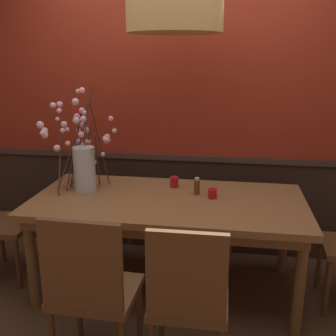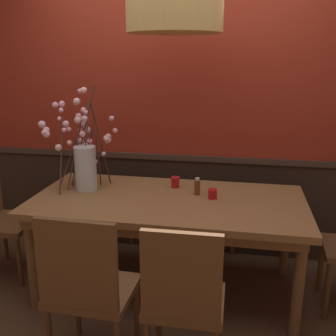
{
  "view_description": "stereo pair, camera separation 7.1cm",
  "coord_description": "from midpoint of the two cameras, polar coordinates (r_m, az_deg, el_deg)",
  "views": [
    {
      "loc": [
        0.43,
        -2.69,
        1.74
      ],
      "look_at": [
        0.0,
        0.0,
        0.97
      ],
      "focal_mm": 42.22,
      "sensor_mm": 36.0,
      "label": 1
    },
    {
      "loc": [
        0.5,
        -2.68,
        1.74
      ],
      "look_at": [
        0.0,
        0.0,
        0.97
      ],
      "focal_mm": 42.22,
      "sensor_mm": 36.0,
      "label": 2
    }
  ],
  "objects": [
    {
      "name": "condiment_bottle",
      "position": [
        2.97,
        3.5,
        -2.68
      ],
      "size": [
        0.04,
        0.04,
        0.13
      ],
      "color": "brown",
      "rests_on": "dining_table"
    },
    {
      "name": "pendant_lamp",
      "position": [
        2.72,
        0.16,
        21.46
      ],
      "size": [
        0.63,
        0.63,
        0.98
      ],
      "color": "tan"
    },
    {
      "name": "chair_far_side_right",
      "position": [
        3.78,
        5.85,
        -3.04
      ],
      "size": [
        0.45,
        0.45,
        0.95
      ],
      "color": "brown",
      "rests_on": "ground"
    },
    {
      "name": "candle_holder_nearer_edge",
      "position": [
        2.9,
        5.73,
        -3.66
      ],
      "size": [
        0.07,
        0.07,
        0.07
      ],
      "color": "red",
      "rests_on": "dining_table"
    },
    {
      "name": "ground_plane",
      "position": [
        3.23,
        -0.66,
        -16.88
      ],
      "size": [
        24.0,
        24.0,
        0.0
      ],
      "primitive_type": "plane",
      "color": "#4C3321"
    },
    {
      "name": "back_wall",
      "position": [
        3.46,
        1.36,
        10.5
      ],
      "size": [
        4.58,
        0.14,
        2.88
      ],
      "color": "#2D2119",
      "rests_on": "ground"
    },
    {
      "name": "chair_near_side_left",
      "position": [
        2.28,
        -12.01,
        -16.42
      ],
      "size": [
        0.47,
        0.43,
        0.97
      ],
      "color": "brown",
      "rests_on": "ground"
    },
    {
      "name": "candle_holder_nearer_center",
      "position": [
        3.13,
        0.27,
        -2.03
      ],
      "size": [
        0.07,
        0.07,
        0.09
      ],
      "color": "red",
      "rests_on": "dining_table"
    },
    {
      "name": "chair_near_side_right",
      "position": [
        2.17,
        1.91,
        -18.15
      ],
      "size": [
        0.43,
        0.39,
        0.95
      ],
      "color": "brown",
      "rests_on": "ground"
    },
    {
      "name": "vase_with_blossoms",
      "position": [
        3.1,
        -12.97,
        1.24
      ],
      "size": [
        0.6,
        0.44,
        0.79
      ],
      "color": "silver",
      "rests_on": "dining_table"
    },
    {
      "name": "dining_table",
      "position": [
        2.93,
        -0.7,
        -5.88
      ],
      "size": [
        1.98,
        0.97,
        0.74
      ],
      "color": "olive",
      "rests_on": "ground"
    },
    {
      "name": "chair_far_side_left",
      "position": [
        3.88,
        -2.21,
        -2.55
      ],
      "size": [
        0.49,
        0.47,
        0.95
      ],
      "color": "brown",
      "rests_on": "ground"
    }
  ]
}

